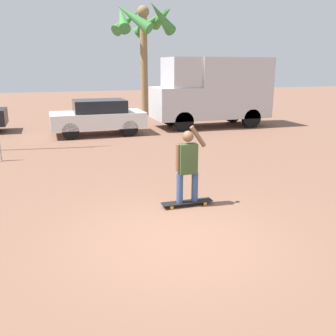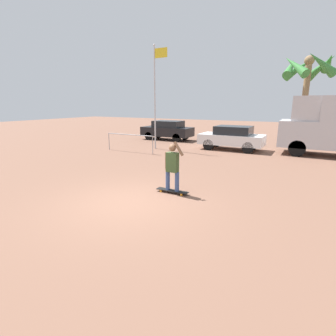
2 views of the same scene
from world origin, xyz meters
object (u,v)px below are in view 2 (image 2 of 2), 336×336
Objects in this scene: person_skateboarder at (172,165)px; parked_car_white at (232,137)px; palm_tree_near_van at (308,71)px; skateboard at (172,191)px; flagpole at (156,91)px; parked_car_black at (167,130)px.

parked_car_white is at bearing 93.69° from person_skateboarder.
person_skateboarder is 0.25× the size of palm_tree_near_van.
skateboard is at bearing -0.00° from person_skateboarder.
parked_car_white is at bearing 24.25° from flagpole.
parked_car_black is 5.26m from flagpole.
parked_car_white is (-0.60, 9.30, -0.17)m from person_skateboarder.
palm_tree_near_van is at bearing 59.33° from parked_car_white.
parked_car_white is at bearing -120.67° from palm_tree_near_van.
person_skateboarder is (-0.00, 0.00, 0.89)m from skateboard.
flagpole reaches higher than parked_car_white.
skateboard is 0.28× the size of parked_car_white.
skateboard is at bearing -86.31° from parked_car_white.
parked_car_black is at bearing 119.59° from person_skateboarder.
skateboard is 0.18× the size of flagpole.
flagpole reaches higher than person_skateboarder.
person_skateboarder is 9.26m from flagpole.
skateboard is 9.56m from flagpole.
flagpole is at bearing 124.65° from skateboard.
palm_tree_near_van is at bearing 78.74° from person_skateboarder.
palm_tree_near_van reaches higher than parked_car_black.
palm_tree_near_van is (3.09, 15.52, 5.17)m from skateboard.
parked_car_black reaches higher than skateboard.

